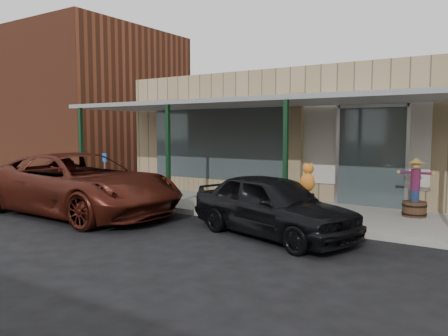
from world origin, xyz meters
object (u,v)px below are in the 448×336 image
Objects in this scene: barrel_pumpkin at (278,200)px; parked_sedan at (273,205)px; barrel_scarecrow at (415,197)px; car_maroon at (79,184)px; handicap_sign at (105,168)px.

parked_sedan reaches higher than barrel_pumpkin.
parked_sedan is at bearing -110.20° from barrel_scarecrow.
car_maroon is at bearing -138.06° from barrel_scarecrow.
barrel_pumpkin is 0.12× the size of car_maroon.
barrel_scarecrow is 8.69m from car_maroon.
parked_sedan is (0.97, -2.24, 0.28)m from barrel_pumpkin.
barrel_scarecrow is 0.24× the size of car_maroon.
parked_sedan is (-2.30, -3.19, 0.04)m from barrel_scarecrow.
car_maroon reaches higher than barrel_scarecrow.
car_maroon is at bearing -38.40° from handicap_sign.
barrel_pumpkin is 5.39m from car_maroon.
handicap_sign is at bearing -154.47° from barrel_scarecrow.
barrel_pumpkin is 0.53× the size of handicap_sign.
barrel_scarecrow is 3.41m from barrel_pumpkin.
car_maroon is (-5.48, -0.67, 0.15)m from parked_sedan.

